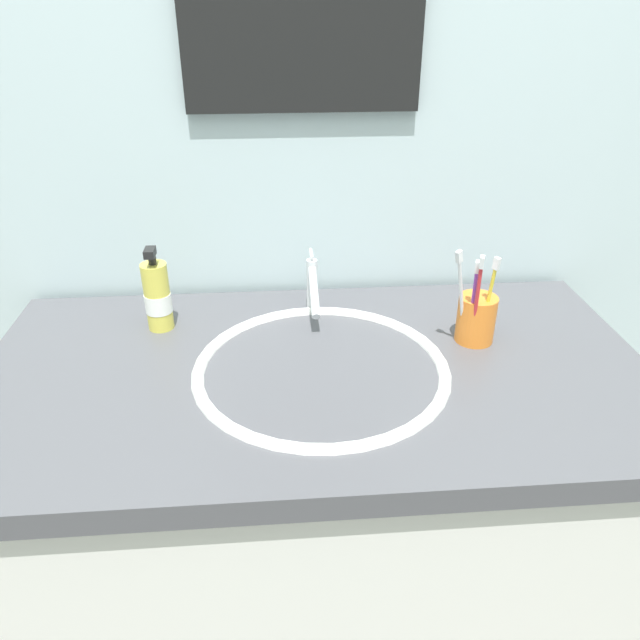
% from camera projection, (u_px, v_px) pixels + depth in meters
% --- Properties ---
extents(tiled_wall_back, '(2.48, 0.04, 2.40)m').
position_uv_depth(tiled_wall_back, '(303.00, 132.00, 1.31)').
color(tiled_wall_back, silver).
rests_on(tiled_wall_back, ground).
extents(vanity_counter, '(1.28, 0.68, 0.84)m').
position_uv_depth(vanity_counter, '(317.00, 523.00, 1.35)').
color(vanity_counter, silver).
rests_on(vanity_counter, ground).
extents(sink_basin, '(0.49, 0.49, 0.12)m').
position_uv_depth(sink_basin, '(321.00, 387.00, 1.16)').
color(sink_basin, white).
rests_on(sink_basin, vanity_counter).
extents(faucet, '(0.02, 0.17, 0.13)m').
position_uv_depth(faucet, '(313.00, 286.00, 1.31)').
color(faucet, silver).
rests_on(faucet, sink_basin).
extents(toothbrush_cup, '(0.08, 0.08, 0.10)m').
position_uv_depth(toothbrush_cup, '(476.00, 319.00, 1.21)').
color(toothbrush_cup, orange).
rests_on(toothbrush_cup, vanity_counter).
extents(toothbrush_red, '(0.02, 0.04, 0.20)m').
position_uv_depth(toothbrush_red, '(477.00, 296.00, 1.15)').
color(toothbrush_red, red).
rests_on(toothbrush_red, toothbrush_cup).
extents(toothbrush_yellow, '(0.02, 0.02, 0.19)m').
position_uv_depth(toothbrush_yellow, '(489.00, 295.00, 1.17)').
color(toothbrush_yellow, yellow).
rests_on(toothbrush_yellow, toothbrush_cup).
extents(toothbrush_purple, '(0.02, 0.03, 0.18)m').
position_uv_depth(toothbrush_purple, '(473.00, 297.00, 1.16)').
color(toothbrush_purple, purple).
rests_on(toothbrush_purple, toothbrush_cup).
extents(toothbrush_white, '(0.05, 0.04, 0.21)m').
position_uv_depth(toothbrush_white, '(461.00, 292.00, 1.16)').
color(toothbrush_white, white).
rests_on(toothbrush_white, toothbrush_cup).
extents(soap_dispenser, '(0.06, 0.06, 0.18)m').
position_uv_depth(soap_dispenser, '(157.00, 297.00, 1.25)').
color(soap_dispenser, '#DBCC4C').
rests_on(soap_dispenser, vanity_counter).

